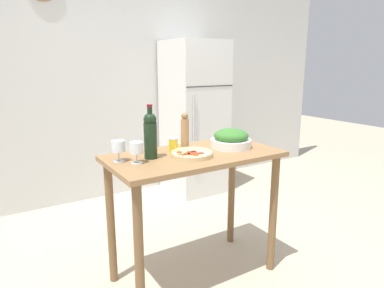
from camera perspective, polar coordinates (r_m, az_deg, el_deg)
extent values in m
plane|color=#BCAD93|center=(2.69, 0.36, -20.82)|extent=(14.00, 14.00, 0.00)
cube|color=silver|center=(3.94, -14.46, 9.86)|extent=(6.40, 0.06, 2.60)
cube|color=silver|center=(4.04, 0.34, 4.36)|extent=(0.61, 0.64, 1.76)
cube|color=black|center=(3.73, 3.04, 9.60)|extent=(0.60, 0.01, 0.01)
cylinder|color=#B2B2B7|center=(3.66, 0.34, 2.03)|extent=(0.02, 0.02, 0.79)
cube|color=olive|center=(2.31, 0.40, -1.99)|extent=(1.17, 0.61, 0.03)
cylinder|color=brown|center=(2.06, -8.81, -17.95)|extent=(0.06, 0.06, 0.88)
cylinder|color=brown|center=(2.60, 13.36, -11.31)|extent=(0.06, 0.06, 0.88)
cylinder|color=brown|center=(2.47, -13.38, -12.68)|extent=(0.06, 0.06, 0.88)
cylinder|color=brown|center=(2.93, 6.59, -8.14)|extent=(0.06, 0.06, 0.88)
cylinder|color=black|center=(2.18, -6.93, 0.57)|extent=(0.08, 0.08, 0.23)
sphere|color=black|center=(2.15, -7.03, 4.07)|extent=(0.08, 0.08, 0.08)
cylinder|color=black|center=(2.15, -7.06, 5.11)|extent=(0.03, 0.03, 0.08)
cylinder|color=maroon|center=(2.14, -7.10, 6.36)|extent=(0.04, 0.04, 0.02)
cylinder|color=silver|center=(2.11, -9.16, -3.13)|extent=(0.07, 0.07, 0.00)
cylinder|color=silver|center=(2.10, -9.19, -2.30)|extent=(0.01, 0.01, 0.06)
cylinder|color=white|center=(2.08, -9.26, -0.60)|extent=(0.08, 0.08, 0.07)
cylinder|color=maroon|center=(2.09, -9.23, -1.33)|extent=(0.07, 0.07, 0.01)
cylinder|color=silver|center=(2.16, -12.06, -2.81)|extent=(0.07, 0.07, 0.00)
cylinder|color=silver|center=(2.16, -12.10, -2.00)|extent=(0.01, 0.01, 0.06)
cylinder|color=white|center=(2.14, -12.18, -0.34)|extent=(0.08, 0.08, 0.07)
cylinder|color=maroon|center=(2.15, -12.15, -1.02)|extent=(0.07, 0.07, 0.02)
cylinder|color=#AD7F51|center=(2.38, -1.31, 1.58)|extent=(0.06, 0.06, 0.22)
sphere|color=#936C45|center=(2.36, -1.33, 4.68)|extent=(0.05, 0.05, 0.05)
cylinder|color=white|center=(2.48, 6.50, 0.10)|extent=(0.29, 0.29, 0.06)
ellipsoid|color=#38752D|center=(2.47, 6.53, 1.37)|extent=(0.25, 0.25, 0.10)
cylinder|color=#DBC189|center=(2.23, 0.00, -1.79)|extent=(0.27, 0.27, 0.02)
torus|color=#DBC189|center=(2.23, 0.00, -1.46)|extent=(0.27, 0.27, 0.02)
cylinder|color=red|center=(2.20, 0.80, -1.60)|extent=(0.04, 0.04, 0.01)
cylinder|color=red|center=(2.21, 1.54, -1.52)|extent=(0.03, 0.03, 0.01)
cylinder|color=red|center=(2.24, -0.52, -1.37)|extent=(0.03, 0.03, 0.01)
cylinder|color=#D24425|center=(2.17, -1.93, -1.82)|extent=(0.04, 0.04, 0.01)
cylinder|color=red|center=(2.25, 0.29, -1.26)|extent=(0.04, 0.04, 0.01)
cylinder|color=red|center=(2.24, -2.17, -1.34)|extent=(0.04, 0.04, 0.01)
cylinder|color=#DE4614|center=(2.17, 0.66, -1.83)|extent=(0.04, 0.04, 0.01)
cylinder|color=red|center=(2.19, -0.92, -1.67)|extent=(0.05, 0.05, 0.01)
cylinder|color=#E84115|center=(2.19, -0.15, -1.69)|extent=(0.04, 0.04, 0.01)
cylinder|color=red|center=(2.23, 0.30, -1.39)|extent=(0.04, 0.04, 0.01)
cylinder|color=yellow|center=(2.33, -3.15, -0.29)|extent=(0.06, 0.06, 0.09)
cylinder|color=white|center=(2.32, -3.16, 0.96)|extent=(0.06, 0.06, 0.01)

